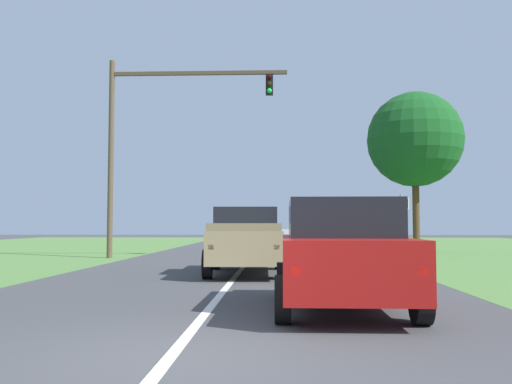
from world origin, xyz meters
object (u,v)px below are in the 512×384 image
at_px(pickup_truck_lead, 246,240).
at_px(oak_tree_right, 415,140).
at_px(traffic_light, 154,127).
at_px(keep_moving_sign, 401,219).
at_px(red_suv_near, 341,252).
at_px(crossing_suv_far, 329,236).

bearing_deg(pickup_truck_lead, oak_tree_right, 57.19).
height_order(traffic_light, keep_moving_sign, traffic_light).
bearing_deg(pickup_truck_lead, keep_moving_sign, 42.17).
height_order(red_suv_near, pickup_truck_lead, pickup_truck_lead).
relative_size(keep_moving_sign, oak_tree_right, 0.31).
bearing_deg(pickup_truck_lead, crossing_suv_far, 70.64).
bearing_deg(red_suv_near, crossing_suv_far, 85.38).
height_order(oak_tree_right, crossing_suv_far, oak_tree_right).
distance_m(keep_moving_sign, crossing_suv_far, 5.02).
distance_m(pickup_truck_lead, oak_tree_right, 15.81).
distance_m(traffic_light, crossing_suv_far, 9.43).
relative_size(traffic_light, oak_tree_right, 1.04).
height_order(red_suv_near, oak_tree_right, oak_tree_right).
height_order(red_suv_near, traffic_light, traffic_light).
distance_m(red_suv_near, traffic_light, 16.33).
relative_size(red_suv_near, pickup_truck_lead, 0.85).
height_order(pickup_truck_lead, traffic_light, traffic_light).
relative_size(pickup_truck_lead, traffic_light, 0.60).
bearing_deg(traffic_light, keep_moving_sign, -12.66).
xyz_separation_m(keep_moving_sign, crossing_suv_far, (-2.38, 4.36, -0.74)).
height_order(traffic_light, crossing_suv_far, traffic_light).
relative_size(traffic_light, crossing_suv_far, 1.84).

